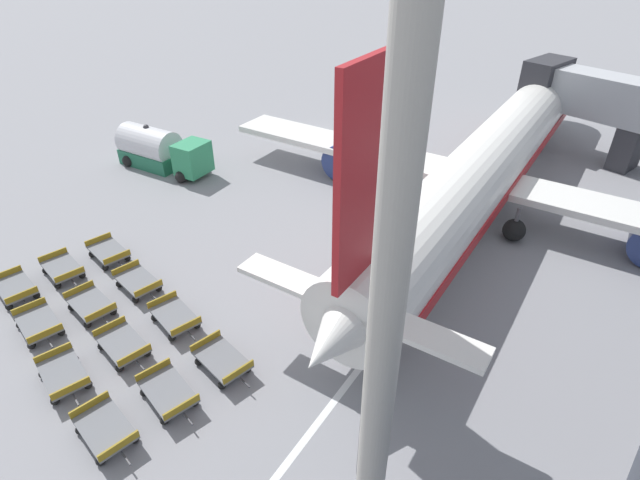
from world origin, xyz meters
TOP-DOWN VIEW (x-y plane):
  - ground_plane at (0.00, 0.00)m, footprint 500.00×500.00m
  - airplane at (17.10, -1.54)m, footprint 38.21×42.30m
  - fuel_tanker_primary at (-4.44, -12.45)m, footprint 8.14×4.21m
  - baggage_dolly_row_near_col_a at (3.52, -26.37)m, footprint 3.32×1.79m
  - baggage_dolly_row_near_col_b at (7.13, -26.74)m, footprint 3.34×1.87m
  - baggage_dolly_row_near_col_c at (11.03, -27.39)m, footprint 3.35×1.93m
  - baggage_dolly_row_near_col_d at (14.81, -27.57)m, footprint 3.32×1.79m
  - baggage_dolly_row_mid_a_col_a at (3.66, -23.98)m, footprint 3.33×1.82m
  - baggage_dolly_row_mid_a_col_b at (7.66, -24.43)m, footprint 3.31×1.75m
  - baggage_dolly_row_mid_a_col_c at (11.32, -24.82)m, footprint 3.32×1.80m
  - baggage_dolly_row_mid_a_col_d at (15.10, -25.02)m, footprint 3.34×1.88m
  - baggage_dolly_row_mid_b_col_a at (4.05, -21.50)m, footprint 3.32×1.81m
  - baggage_dolly_row_mid_b_col_b at (7.76, -21.89)m, footprint 3.32×1.78m
  - baggage_dolly_row_mid_b_col_c at (11.50, -22.20)m, footprint 3.35×1.89m
  - baggage_dolly_row_mid_b_col_d at (15.38, -22.48)m, footprint 3.33×1.81m
  - apron_light_mast at (24.90, -25.01)m, footprint 2.00×0.80m
  - stand_guidance_stripe at (18.63, -10.44)m, footprint 5.05×31.58m

SIDE VIEW (x-z plane):
  - ground_plane at x=0.00m, z-range 0.00..0.00m
  - stand_guidance_stripe at x=18.63m, z-range 0.00..0.01m
  - baggage_dolly_row_near_col_a at x=3.52m, z-range 0.01..0.93m
  - baggage_dolly_row_near_col_b at x=7.13m, z-range 0.01..0.93m
  - baggage_dolly_row_near_col_c at x=11.03m, z-range 0.01..0.93m
  - baggage_dolly_row_near_col_d at x=14.81m, z-range 0.01..0.93m
  - baggage_dolly_row_mid_a_col_a at x=3.66m, z-range 0.01..0.93m
  - baggage_dolly_row_mid_a_col_b at x=7.66m, z-range 0.01..0.93m
  - baggage_dolly_row_mid_a_col_c at x=11.32m, z-range 0.01..0.93m
  - baggage_dolly_row_mid_a_col_d at x=15.10m, z-range 0.01..0.93m
  - baggage_dolly_row_mid_b_col_a at x=4.05m, z-range 0.01..0.93m
  - baggage_dolly_row_mid_b_col_b at x=7.76m, z-range 0.01..0.93m
  - baggage_dolly_row_mid_b_col_c at x=11.50m, z-range 0.01..0.93m
  - baggage_dolly_row_mid_b_col_d at x=15.38m, z-range 0.01..0.93m
  - fuel_tanker_primary at x=-4.44m, z-range -0.25..3.05m
  - airplane at x=17.10m, z-range -3.54..9.64m
  - apron_light_mast at x=24.90m, z-range 1.00..23.10m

